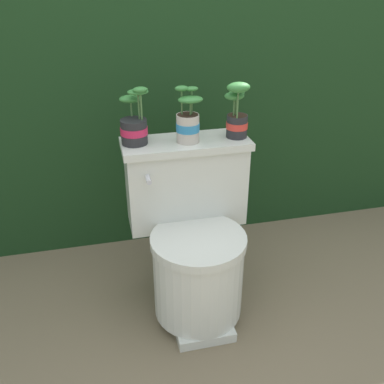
{
  "coord_description": "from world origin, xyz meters",
  "views": [
    {
      "loc": [
        -0.44,
        -1.34,
        1.36
      ],
      "look_at": [
        -0.09,
        0.13,
        0.56
      ],
      "focal_mm": 40.0,
      "sensor_mm": 36.0,
      "label": 1
    }
  ],
  "objects_px": {
    "potted_plant_midleft": "(188,122)",
    "potted_plant_middle": "(237,114)",
    "toilet": "(193,239)",
    "potted_plant_left": "(134,125)"
  },
  "relations": [
    {
      "from": "potted_plant_midleft",
      "to": "toilet",
      "type": "bearing_deg",
      "value": -93.2
    },
    {
      "from": "potted_plant_left",
      "to": "potted_plant_midleft",
      "type": "height_order",
      "value": "potted_plant_left"
    },
    {
      "from": "toilet",
      "to": "potted_plant_left",
      "type": "xyz_separation_m",
      "value": [
        -0.2,
        0.16,
        0.47
      ]
    },
    {
      "from": "toilet",
      "to": "potted_plant_middle",
      "type": "height_order",
      "value": "potted_plant_middle"
    },
    {
      "from": "toilet",
      "to": "potted_plant_middle",
      "type": "bearing_deg",
      "value": 30.59
    },
    {
      "from": "potted_plant_left",
      "to": "potted_plant_midleft",
      "type": "bearing_deg",
      "value": -9.22
    },
    {
      "from": "potted_plant_midleft",
      "to": "potted_plant_middle",
      "type": "distance_m",
      "value": 0.2
    },
    {
      "from": "potted_plant_middle",
      "to": "toilet",
      "type": "bearing_deg",
      "value": -149.41
    },
    {
      "from": "potted_plant_left",
      "to": "potted_plant_middle",
      "type": "xyz_separation_m",
      "value": [
        0.41,
        -0.03,
        0.02
      ]
    },
    {
      "from": "potted_plant_midleft",
      "to": "potted_plant_middle",
      "type": "xyz_separation_m",
      "value": [
        0.2,
        0.0,
        0.02
      ]
    }
  ]
}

